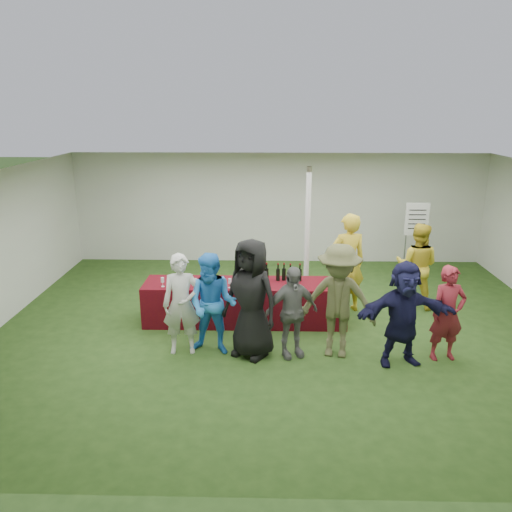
{
  "coord_description": "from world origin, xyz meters",
  "views": [
    {
      "loc": [
        -0.26,
        -8.08,
        3.78
      ],
      "look_at": [
        -0.46,
        0.27,
        1.25
      ],
      "focal_mm": 35.0,
      "sensor_mm": 36.0,
      "label": 1
    }
  ],
  "objects_px": {
    "serving_table": "(245,302)",
    "customer_3": "(292,312)",
    "customer_4": "(338,301)",
    "customer_6": "(448,314)",
    "staff_pourer": "(347,263)",
    "staff_back": "(417,265)",
    "customer_0": "(182,304)",
    "customer_1": "(213,304)",
    "wine_list_sign": "(416,225)",
    "customer_2": "(251,299)",
    "dump_bucket": "(341,283)",
    "customer_5": "(403,314)"
  },
  "relations": [
    {
      "from": "wine_list_sign",
      "to": "customer_1",
      "type": "bearing_deg",
      "value": -140.57
    },
    {
      "from": "staff_back",
      "to": "customer_4",
      "type": "distance_m",
      "value": 2.72
    },
    {
      "from": "wine_list_sign",
      "to": "customer_1",
      "type": "height_order",
      "value": "wine_list_sign"
    },
    {
      "from": "staff_back",
      "to": "staff_pourer",
      "type": "bearing_deg",
      "value": 33.87
    },
    {
      "from": "staff_pourer",
      "to": "customer_5",
      "type": "relative_size",
      "value": 1.17
    },
    {
      "from": "customer_3",
      "to": "customer_6",
      "type": "bearing_deg",
      "value": -21.53
    },
    {
      "from": "customer_4",
      "to": "dump_bucket",
      "type": "bearing_deg",
      "value": 90.79
    },
    {
      "from": "serving_table",
      "to": "customer_3",
      "type": "bearing_deg",
      "value": -58.29
    },
    {
      "from": "serving_table",
      "to": "wine_list_sign",
      "type": "distance_m",
      "value": 4.28
    },
    {
      "from": "staff_pourer",
      "to": "customer_2",
      "type": "distance_m",
      "value": 2.51
    },
    {
      "from": "wine_list_sign",
      "to": "staff_pourer",
      "type": "relative_size",
      "value": 0.95
    },
    {
      "from": "customer_2",
      "to": "staff_back",
      "type": "bearing_deg",
      "value": 64.31
    },
    {
      "from": "serving_table",
      "to": "customer_3",
      "type": "height_order",
      "value": "customer_3"
    },
    {
      "from": "staff_back",
      "to": "dump_bucket",
      "type": "bearing_deg",
      "value": 56.72
    },
    {
      "from": "wine_list_sign",
      "to": "customer_4",
      "type": "bearing_deg",
      "value": -122.0
    },
    {
      "from": "staff_pourer",
      "to": "customer_1",
      "type": "xyz_separation_m",
      "value": [
        -2.34,
        -1.76,
        -0.13
      ]
    },
    {
      "from": "dump_bucket",
      "to": "customer_4",
      "type": "xyz_separation_m",
      "value": [
        -0.19,
        -1.01,
        0.07
      ]
    },
    {
      "from": "dump_bucket",
      "to": "customer_0",
      "type": "bearing_deg",
      "value": -159.91
    },
    {
      "from": "customer_3",
      "to": "customer_4",
      "type": "bearing_deg",
      "value": -18.02
    },
    {
      "from": "serving_table",
      "to": "wine_list_sign",
      "type": "bearing_deg",
      "value": 30.77
    },
    {
      "from": "staff_back",
      "to": "customer_3",
      "type": "distance_m",
      "value": 3.25
    },
    {
      "from": "customer_0",
      "to": "staff_back",
      "type": "bearing_deg",
      "value": 18.87
    },
    {
      "from": "staff_pourer",
      "to": "staff_back",
      "type": "xyz_separation_m",
      "value": [
        1.37,
        0.26,
        -0.12
      ]
    },
    {
      "from": "serving_table",
      "to": "customer_4",
      "type": "distance_m",
      "value": 2.0
    },
    {
      "from": "customer_3",
      "to": "staff_back",
      "type": "bearing_deg",
      "value": 19.38
    },
    {
      "from": "customer_3",
      "to": "customer_4",
      "type": "height_order",
      "value": "customer_4"
    },
    {
      "from": "dump_bucket",
      "to": "staff_pourer",
      "type": "bearing_deg",
      "value": 74.59
    },
    {
      "from": "customer_1",
      "to": "customer_3",
      "type": "xyz_separation_m",
      "value": [
        1.22,
        -0.08,
        -0.08
      ]
    },
    {
      "from": "customer_4",
      "to": "customer_0",
      "type": "bearing_deg",
      "value": -169.72
    },
    {
      "from": "wine_list_sign",
      "to": "customer_4",
      "type": "xyz_separation_m",
      "value": [
        -2.1,
        -3.36,
        -0.41
      ]
    },
    {
      "from": "serving_table",
      "to": "customer_2",
      "type": "bearing_deg",
      "value": -82.92
    },
    {
      "from": "serving_table",
      "to": "customer_2",
      "type": "height_order",
      "value": "customer_2"
    },
    {
      "from": "staff_pourer",
      "to": "customer_0",
      "type": "relative_size",
      "value": 1.17
    },
    {
      "from": "customer_3",
      "to": "customer_5",
      "type": "distance_m",
      "value": 1.66
    },
    {
      "from": "customer_1",
      "to": "customer_2",
      "type": "distance_m",
      "value": 0.62
    },
    {
      "from": "customer_0",
      "to": "customer_6",
      "type": "distance_m",
      "value": 4.08
    },
    {
      "from": "customer_0",
      "to": "customer_6",
      "type": "height_order",
      "value": "customer_0"
    },
    {
      "from": "staff_pourer",
      "to": "customer_4",
      "type": "height_order",
      "value": "staff_pourer"
    },
    {
      "from": "customer_0",
      "to": "customer_5",
      "type": "bearing_deg",
      "value": -11.55
    },
    {
      "from": "dump_bucket",
      "to": "wine_list_sign",
      "type": "distance_m",
      "value": 3.07
    },
    {
      "from": "staff_pourer",
      "to": "customer_5",
      "type": "height_order",
      "value": "staff_pourer"
    },
    {
      "from": "customer_2",
      "to": "customer_6",
      "type": "bearing_deg",
      "value": 29.6
    },
    {
      "from": "customer_1",
      "to": "customer_6",
      "type": "height_order",
      "value": "customer_1"
    },
    {
      "from": "staff_pourer",
      "to": "dump_bucket",
      "type": "bearing_deg",
      "value": 62.17
    },
    {
      "from": "customer_0",
      "to": "customer_1",
      "type": "relative_size",
      "value": 0.99
    },
    {
      "from": "customer_2",
      "to": "customer_3",
      "type": "xyz_separation_m",
      "value": [
        0.62,
        -0.02,
        -0.21
      ]
    },
    {
      "from": "staff_back",
      "to": "customer_3",
      "type": "bearing_deg",
      "value": 63.27
    },
    {
      "from": "dump_bucket",
      "to": "staff_back",
      "type": "bearing_deg",
      "value": 33.36
    },
    {
      "from": "dump_bucket",
      "to": "customer_1",
      "type": "relative_size",
      "value": 0.15
    },
    {
      "from": "staff_pourer",
      "to": "serving_table",
      "type": "bearing_deg",
      "value": 4.42
    }
  ]
}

